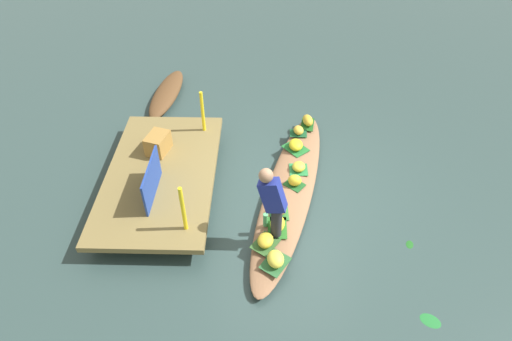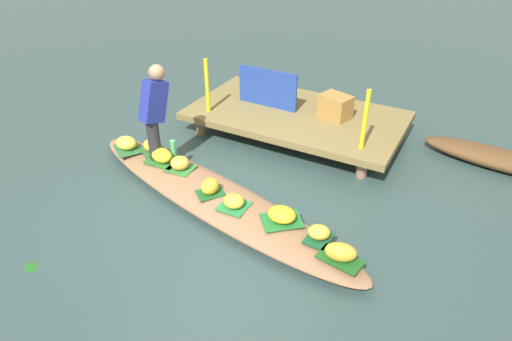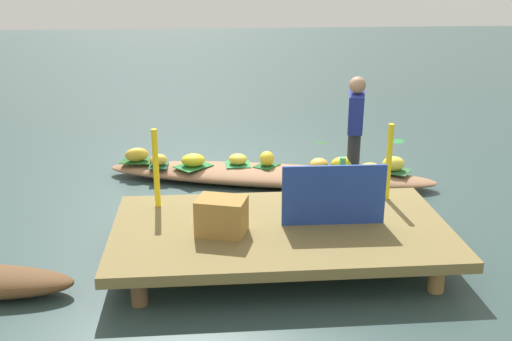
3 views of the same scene
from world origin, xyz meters
name	(u,v)px [view 1 (image 1 of 3)]	position (x,y,z in m)	size (l,w,h in m)	color
canal_water	(290,194)	(0.00, 0.00, 0.00)	(40.00, 40.00, 0.00)	#2F4543
dock_platform	(161,175)	(0.11, 2.17, 0.30)	(3.20, 1.80, 0.35)	olive
vendor_boat	(290,190)	(0.00, 0.00, 0.10)	(4.30, 0.77, 0.20)	#906646
moored_boat	(167,93)	(2.93, 2.59, 0.12)	(1.95, 0.51, 0.24)	brown
leaf_mat_0	(296,148)	(0.98, -0.13, 0.21)	(0.43, 0.33, 0.01)	#216C2E
banana_bunch_0	(296,145)	(0.98, -0.13, 0.29)	(0.31, 0.25, 0.17)	gold
leaf_mat_1	(265,244)	(-1.24, 0.41, 0.21)	(0.39, 0.30, 0.01)	#335E2A
banana_bunch_1	(265,240)	(-1.24, 0.41, 0.29)	(0.28, 0.23, 0.16)	gold
leaf_mat_2	(294,185)	(0.01, -0.07, 0.21)	(0.32, 0.25, 0.01)	#1D5624
banana_bunch_2	(295,180)	(0.01, -0.07, 0.31)	(0.23, 0.19, 0.19)	yellow
leaf_mat_3	(298,170)	(0.39, -0.16, 0.21)	(0.32, 0.32, 0.01)	#277C3F
banana_bunch_3	(299,167)	(0.39, -0.16, 0.28)	(0.23, 0.24, 0.14)	gold
leaf_mat_4	(279,213)	(-0.62, 0.20, 0.21)	(0.34, 0.30, 0.01)	#317734
banana_bunch_4	(279,209)	(-0.62, 0.20, 0.29)	(0.24, 0.23, 0.17)	gold
leaf_mat_5	(307,124)	(1.73, -0.40, 0.21)	(0.43, 0.24, 0.01)	#1C541C
banana_bunch_5	(308,120)	(1.73, -0.40, 0.30)	(0.31, 0.19, 0.19)	gold
leaf_mat_6	(298,133)	(1.43, -0.20, 0.21)	(0.32, 0.24, 0.01)	#184F2B
banana_bunch_6	(299,130)	(1.43, -0.20, 0.28)	(0.23, 0.19, 0.15)	gold
leaf_mat_7	(277,228)	(-0.93, 0.23, 0.21)	(0.43, 0.28, 0.01)	#296D25
banana_bunch_7	(278,224)	(-0.93, 0.23, 0.30)	(0.31, 0.22, 0.19)	yellow
leaf_mat_8	(275,263)	(-1.57, 0.26, 0.21)	(0.40, 0.31, 0.01)	#2C6435
banana_bunch_8	(276,259)	(-1.57, 0.26, 0.30)	(0.29, 0.24, 0.18)	yellow
vendor_person	(273,200)	(-1.04, 0.32, 0.91)	(0.27, 0.44, 1.25)	#28282D
water_bottle	(266,220)	(-0.88, 0.41, 0.33)	(0.08, 0.08, 0.24)	#51B96D
market_banner	(152,180)	(-0.39, 2.17, 0.65)	(0.98, 0.03, 0.59)	#213E96
railing_post_west	(183,209)	(-1.09, 1.57, 0.76)	(0.06, 0.06, 0.82)	yellow
railing_post_east	(203,112)	(1.31, 1.57, 0.76)	(0.06, 0.06, 0.82)	yellow
produce_crate	(158,143)	(0.67, 2.29, 0.52)	(0.44, 0.32, 0.34)	olive
drifting_plant_0	(430,321)	(-2.29, -1.75, 0.00)	(0.27, 0.19, 0.01)	#207531
drifting_plant_1	(410,244)	(-1.04, -1.78, 0.00)	(0.16, 0.11, 0.01)	#1D5F1E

